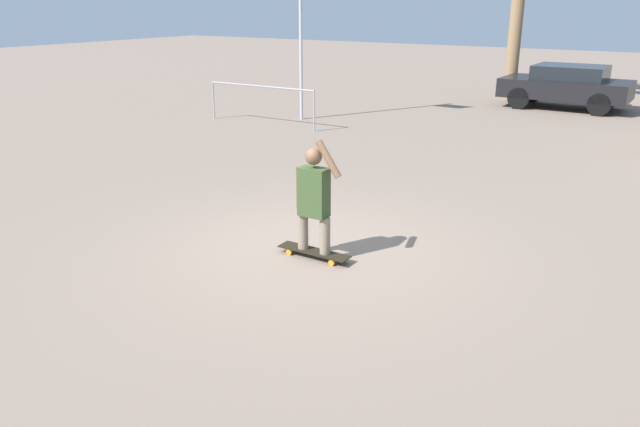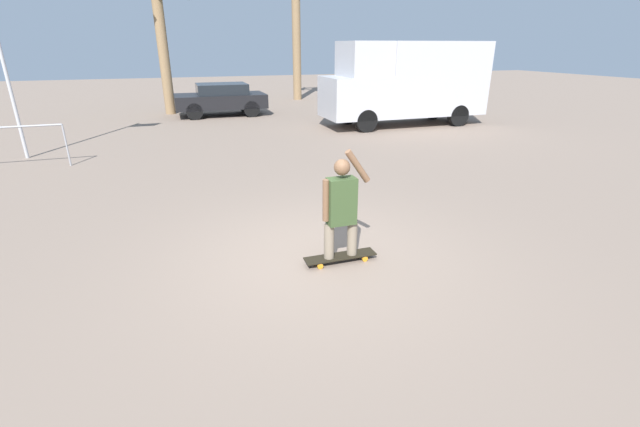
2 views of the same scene
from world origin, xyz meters
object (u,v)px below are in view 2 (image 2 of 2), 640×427
Objects in this scene: person_skateboarder at (341,204)px; skateboard at (340,257)px; parked_car_black at (221,98)px; camper_van at (408,81)px.

skateboard is at bearing 0.00° from person_skateboarder.
camper_van is at bearing -36.39° from parked_car_black.
parked_car_black is (0.10, 14.48, -0.14)m from person_skateboarder.
person_skateboarder is 11.75m from camper_van.
camper_van reaches higher than parked_car_black.
skateboard is 11.82m from camper_van.
parked_car_black is (-6.43, 4.74, -0.90)m from camper_van.
skateboard is 14.49m from parked_car_black.
camper_van is (6.52, 9.74, 1.56)m from skateboard.
person_skateboarder reaches higher than skateboard.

